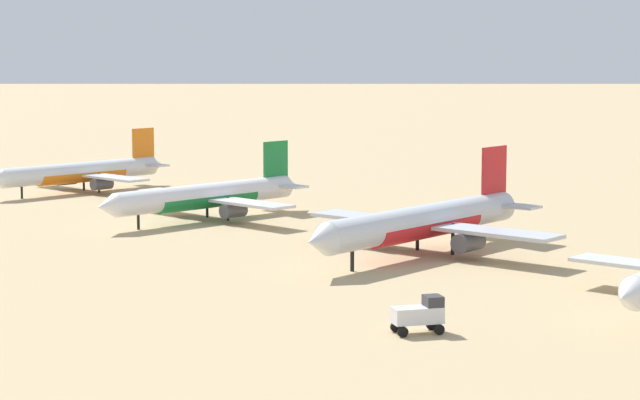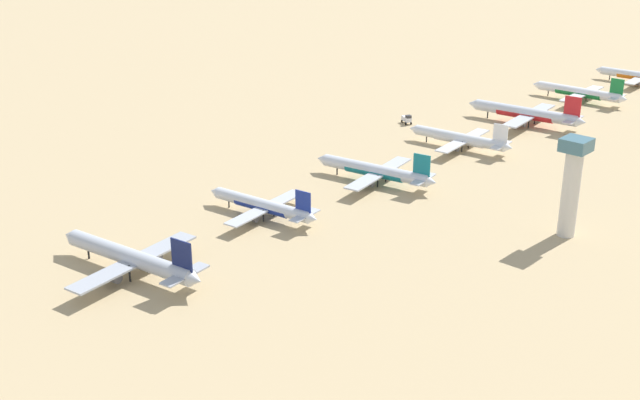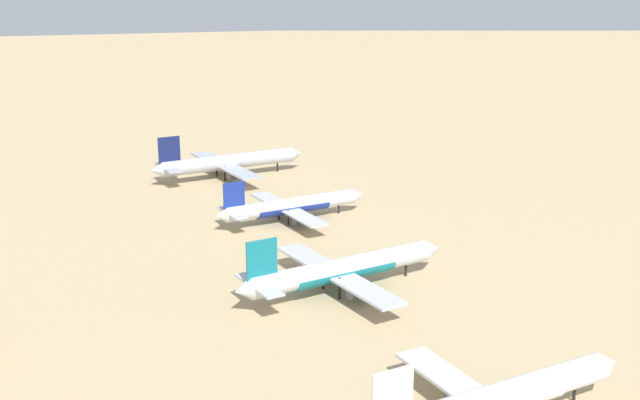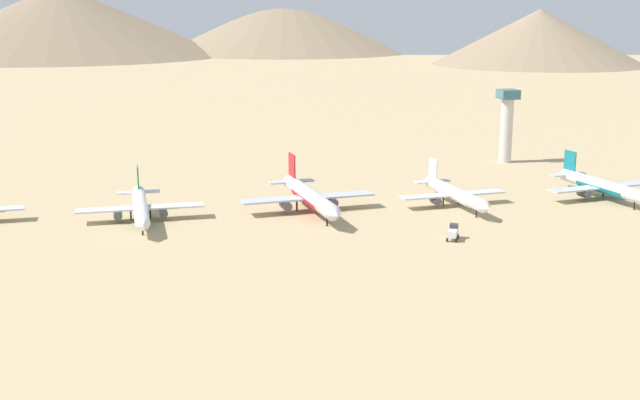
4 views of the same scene
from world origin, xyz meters
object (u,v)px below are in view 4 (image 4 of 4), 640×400
at_px(parked_jet_1, 140,207).
at_px(control_tower, 507,122).
at_px(service_truck, 453,232).
at_px(parked_jet_4, 602,186).
at_px(parked_jet_2, 309,196).
at_px(parked_jet_3, 455,194).

distance_m(parked_jet_1, control_tower, 152.87).
bearing_deg(service_truck, control_tower, 149.27).
bearing_deg(control_tower, parked_jet_1, -65.45).
height_order(parked_jet_1, control_tower, control_tower).
relative_size(parked_jet_1, parked_jet_4, 1.00).
xyz_separation_m(parked_jet_2, control_tower, (-62.59, 89.91, 11.01)).
bearing_deg(service_truck, parked_jet_4, 118.52).
bearing_deg(parked_jet_2, parked_jet_4, 88.48).
bearing_deg(parked_jet_3, parked_jet_1, -90.79).
bearing_deg(parked_jet_2, service_truck, 40.67).
bearing_deg(parked_jet_1, service_truck, 66.04).
height_order(parked_jet_2, parked_jet_4, parked_jet_2).
height_order(service_truck, control_tower, control_tower).
bearing_deg(parked_jet_4, parked_jet_1, -90.69).
distance_m(parked_jet_3, parked_jet_4, 48.82).
bearing_deg(service_truck, parked_jet_2, -139.33).
relative_size(parked_jet_2, control_tower, 1.77).
bearing_deg(parked_jet_1, parked_jet_2, 90.89).
relative_size(parked_jet_2, parked_jet_4, 1.13).
bearing_deg(parked_jet_4, control_tower, -176.99).
distance_m(parked_jet_1, parked_jet_3, 93.27).
relative_size(parked_jet_1, parked_jet_3, 1.05).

